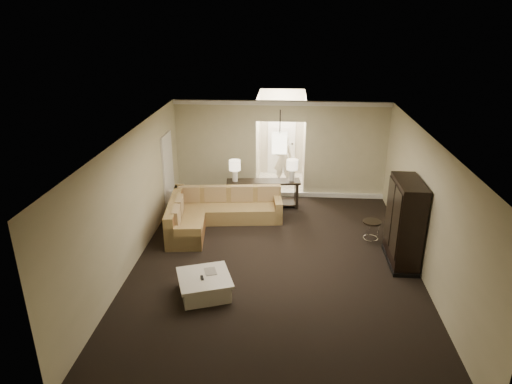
# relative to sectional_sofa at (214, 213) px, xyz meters

# --- Properties ---
(ground) EXTENTS (8.00, 8.00, 0.00)m
(ground) POSITION_rel_sectional_sofa_xyz_m (1.60, -1.86, -0.33)
(ground) COLOR black
(ground) RESTS_ON ground
(wall_back) EXTENTS (6.00, 0.04, 2.80)m
(wall_back) POSITION_rel_sectional_sofa_xyz_m (1.60, 2.14, 1.07)
(wall_back) COLOR beige
(wall_back) RESTS_ON ground
(wall_front) EXTENTS (6.00, 0.04, 2.80)m
(wall_front) POSITION_rel_sectional_sofa_xyz_m (1.60, -5.86, 1.07)
(wall_front) COLOR beige
(wall_front) RESTS_ON ground
(wall_left) EXTENTS (0.04, 8.00, 2.80)m
(wall_left) POSITION_rel_sectional_sofa_xyz_m (-1.40, -1.86, 1.07)
(wall_left) COLOR beige
(wall_left) RESTS_ON ground
(wall_right) EXTENTS (0.04, 8.00, 2.80)m
(wall_right) POSITION_rel_sectional_sofa_xyz_m (4.60, -1.86, 1.07)
(wall_right) COLOR beige
(wall_right) RESTS_ON ground
(ceiling) EXTENTS (6.00, 8.00, 0.02)m
(ceiling) POSITION_rel_sectional_sofa_xyz_m (1.60, -1.86, 2.47)
(ceiling) COLOR silver
(ceiling) RESTS_ON wall_back
(crown_molding) EXTENTS (6.00, 0.10, 0.12)m
(crown_molding) POSITION_rel_sectional_sofa_xyz_m (1.60, 2.09, 2.40)
(crown_molding) COLOR white
(crown_molding) RESTS_ON wall_back
(baseboard) EXTENTS (6.00, 0.10, 0.12)m
(baseboard) POSITION_rel_sectional_sofa_xyz_m (1.60, 2.09, -0.27)
(baseboard) COLOR white
(baseboard) RESTS_ON ground
(side_door) EXTENTS (0.05, 0.90, 2.10)m
(side_door) POSITION_rel_sectional_sofa_xyz_m (-1.37, 0.94, 0.72)
(side_door) COLOR white
(side_door) RESTS_ON ground
(foyer) EXTENTS (1.44, 2.02, 2.80)m
(foyer) POSITION_rel_sectional_sofa_xyz_m (1.60, 3.48, 0.97)
(foyer) COLOR beige
(foyer) RESTS_ON ground
(sectional_sofa) EXTENTS (2.86, 2.42, 0.83)m
(sectional_sofa) POSITION_rel_sectional_sofa_xyz_m (0.00, 0.00, 0.00)
(sectional_sofa) COLOR brown
(sectional_sofa) RESTS_ON ground
(coffee_table) EXTENTS (1.23, 1.23, 0.41)m
(coffee_table) POSITION_rel_sectional_sofa_xyz_m (0.29, -3.06, -0.13)
(coffee_table) COLOR beige
(coffee_table) RESTS_ON ground
(console_table) EXTENTS (2.04, 0.66, 0.77)m
(console_table) POSITION_rel_sectional_sofa_xyz_m (1.17, 1.22, 0.13)
(console_table) COLOR black
(console_table) RESTS_ON ground
(armoire) EXTENTS (0.56, 1.30, 1.87)m
(armoire) POSITION_rel_sectional_sofa_xyz_m (4.29, -1.56, 0.56)
(armoire) COLOR black
(armoire) RESTS_ON ground
(drink_table) EXTENTS (0.43, 0.43, 0.54)m
(drink_table) POSITION_rel_sectional_sofa_xyz_m (3.81, -0.66, 0.05)
(drink_table) COLOR black
(drink_table) RESTS_ON ground
(table_lamp_left) EXTENTS (0.31, 0.31, 0.59)m
(table_lamp_left) POSITION_rel_sectional_sofa_xyz_m (0.40, 1.14, 0.83)
(table_lamp_left) COLOR silver
(table_lamp_left) RESTS_ON console_table
(table_lamp_right) EXTENTS (0.31, 0.31, 0.59)m
(table_lamp_right) POSITION_rel_sectional_sofa_xyz_m (1.94, 1.30, 0.83)
(table_lamp_right) COLOR silver
(table_lamp_right) RESTS_ON console_table
(pendant_light) EXTENTS (0.38, 0.38, 1.09)m
(pendant_light) POSITION_rel_sectional_sofa_xyz_m (1.60, 0.84, 1.62)
(pendant_light) COLOR black
(pendant_light) RESTS_ON ceiling
(person) EXTENTS (0.68, 0.49, 1.75)m
(person) POSITION_rel_sectional_sofa_xyz_m (1.67, 3.10, 0.54)
(person) COLOR beige
(person) RESTS_ON ground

